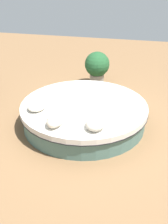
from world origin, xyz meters
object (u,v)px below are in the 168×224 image
Objects in this scene: throw_pillow_0 at (37,105)px; planter at (97,66)px; throw_pillow_1 at (55,120)px; round_bed at (84,114)px; throw_pillow_2 at (96,123)px.

planter is (2.70, -0.75, -0.00)m from throw_pillow_0.
throw_pillow_0 is 0.76m from throw_pillow_1.
throw_pillow_0 is 2.81m from planter.
round_bed is 5.40× the size of throw_pillow_1.
throw_pillow_2 reaches higher than throw_pillow_0.
round_bed is at bearing 25.79° from throw_pillow_2.
throw_pillow_1 reaches higher than round_bed.
throw_pillow_2 is (0.06, -0.75, -0.01)m from throw_pillow_1.
throw_pillow_2 is at bearing -108.42° from throw_pillow_0.
throw_pillow_2 is 0.48× the size of planter.
throw_pillow_1 reaches higher than throw_pillow_2.
throw_pillow_0 is at bearing 164.57° from planter.
throw_pillow_2 is 3.20m from planter.
round_bed is 1.05m from throw_pillow_0.
throw_pillow_2 is (-0.44, -1.33, 0.01)m from throw_pillow_0.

